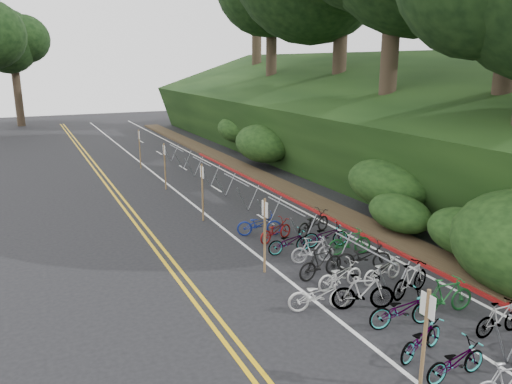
% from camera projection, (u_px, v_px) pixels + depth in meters
% --- Properties ---
extents(ground, '(120.00, 120.00, 0.00)m').
position_uv_depth(ground, '(336.00, 355.00, 11.68)').
color(ground, black).
rests_on(ground, ground).
extents(road_markings, '(7.47, 80.00, 0.01)m').
position_uv_depth(road_markings, '(211.00, 226.00, 20.76)').
color(road_markings, gold).
rests_on(road_markings, ground).
extents(red_curb, '(0.25, 28.00, 0.10)m').
position_uv_depth(red_curb, '(295.00, 200.00, 24.51)').
color(red_curb, maroon).
rests_on(red_curb, ground).
extents(embankment, '(14.30, 48.14, 9.11)m').
position_uv_depth(embankment, '(338.00, 125.00, 33.02)').
color(embankment, black).
rests_on(embankment, ground).
extents(bike_racks_rest, '(1.14, 23.00, 1.17)m').
position_uv_depth(bike_racks_rest, '(236.00, 186.00, 24.06)').
color(bike_racks_rest, slate).
rests_on(bike_racks_rest, ground).
extents(signpost_near, '(0.08, 0.40, 2.28)m').
position_uv_depth(signpost_near, '(425.00, 333.00, 10.14)').
color(signpost_near, brown).
rests_on(signpost_near, ground).
extents(signposts_rest, '(0.08, 18.40, 2.50)m').
position_uv_depth(signposts_rest, '(181.00, 175.00, 23.80)').
color(signposts_rest, brown).
rests_on(signposts_rest, ground).
extents(bike_front, '(1.07, 1.88, 0.93)m').
position_uv_depth(bike_front, '(319.00, 295.00, 13.69)').
color(bike_front, beige).
rests_on(bike_front, ground).
extents(bike_valet, '(3.31, 13.05, 1.06)m').
position_uv_depth(bike_valet, '(368.00, 273.00, 15.06)').
color(bike_valet, '#9E9EA3').
rests_on(bike_valet, ground).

